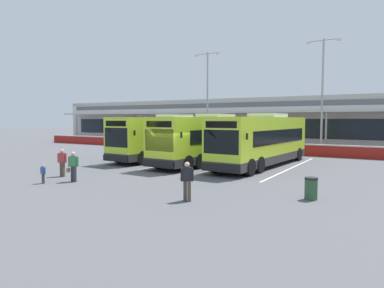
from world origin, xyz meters
TOP-DOWN VIEW (x-y plane):
  - ground_plane at (0.00, 0.00)m, footprint 200.00×200.00m
  - terminal_building at (-0.00, 26.91)m, footprint 70.00×13.00m
  - red_barrier_wall at (0.00, 14.50)m, footprint 60.00×0.40m
  - coach_bus_leftmost at (-4.43, 6.39)m, footprint 3.50×12.28m
  - coach_bus_left_centre at (0.05, 5.47)m, footprint 3.50×12.28m
  - coach_bus_centre at (4.18, 5.83)m, footprint 3.50×12.28m
  - bay_stripe_far_west at (-6.30, 6.00)m, footprint 0.14×13.00m
  - bay_stripe_west at (-2.10, 6.00)m, footprint 0.14×13.00m
  - bay_stripe_mid_west at (2.10, 6.00)m, footprint 0.14×13.00m
  - bay_stripe_centre at (6.30, 6.00)m, footprint 0.14×13.00m
  - pedestrian_with_handbag at (-2.39, -5.47)m, footprint 0.63×0.48m
  - pedestrian_in_dark_coat at (5.16, -6.05)m, footprint 0.49×0.38m
  - pedestrian_child at (-3.35, -6.61)m, footprint 0.33×0.18m
  - pedestrian_near_bin at (-4.30, -4.64)m, footprint 0.52×0.34m
  - lamp_post_west at (-6.48, 17.27)m, footprint 3.24×0.28m
  - lamp_post_centre at (6.15, 17.07)m, footprint 3.24×0.28m
  - litter_bin at (9.47, -3.16)m, footprint 0.54×0.54m

SIDE VIEW (x-z plane):
  - ground_plane at x=0.00m, z-range 0.00..0.00m
  - bay_stripe_far_west at x=-6.30m, z-range 0.00..0.01m
  - bay_stripe_west at x=-2.10m, z-range 0.00..0.01m
  - bay_stripe_mid_west at x=2.10m, z-range 0.00..0.01m
  - bay_stripe_centre at x=6.30m, z-range 0.00..0.01m
  - litter_bin at x=9.47m, z-range 0.00..0.93m
  - pedestrian_child at x=-3.35m, z-range 0.04..1.04m
  - red_barrier_wall at x=0.00m, z-range 0.01..1.10m
  - pedestrian_with_handbag at x=-2.39m, z-range 0.05..1.67m
  - pedestrian_in_dark_coat at x=5.16m, z-range 0.06..1.68m
  - pedestrian_near_bin at x=-4.30m, z-range 0.06..1.68m
  - coach_bus_leftmost at x=-4.43m, z-range -0.10..3.68m
  - coach_bus_left_centre at x=0.05m, z-range -0.10..3.68m
  - coach_bus_centre at x=4.18m, z-range -0.10..3.68m
  - terminal_building at x=0.00m, z-range 0.01..6.01m
  - lamp_post_west at x=-6.48m, z-range 0.79..11.79m
  - lamp_post_centre at x=6.15m, z-range 0.79..11.79m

